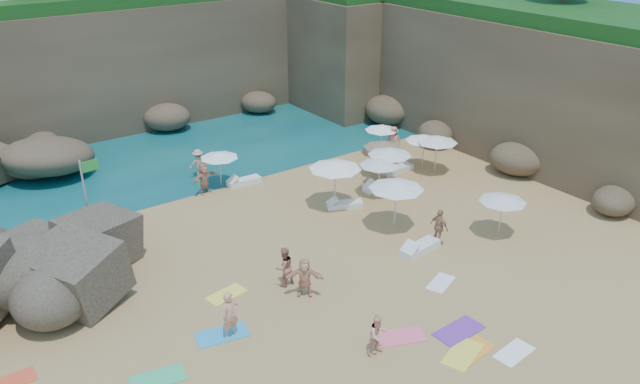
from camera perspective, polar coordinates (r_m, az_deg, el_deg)
ground at (r=26.22m, az=0.29°, el=-7.30°), size 120.00×120.00×0.00m
seawater at (r=51.60m, az=-19.90°, el=7.73°), size 120.00×120.00×0.00m
cliff_back at (r=46.57m, az=-16.37°, el=11.57°), size 44.00×8.00×8.00m
cliff_right at (r=42.42m, az=15.10°, el=10.48°), size 8.00×30.00×8.00m
cliff_corner at (r=49.41m, az=2.66°, el=13.26°), size 10.00×12.00×8.00m
rock_outcrop at (r=27.65m, az=-23.23°, el=-7.73°), size 8.49×6.49×3.32m
flag_pole at (r=28.56m, az=-20.45°, el=-0.04°), size 0.82×0.14×4.21m
parasol_0 at (r=32.24m, az=5.50°, el=2.71°), size 2.13×2.13×2.02m
parasol_1 at (r=33.71m, az=-9.21°, el=3.36°), size 2.04×2.04×1.93m
parasol_2 at (r=30.66m, az=1.38°, el=2.49°), size 2.63×2.63×2.49m
parasol_3 at (r=37.67m, az=5.67°, el=5.88°), size 2.03×2.03×1.92m
parasol_4 at (r=36.00m, az=9.51°, el=4.90°), size 2.15×2.15×2.03m
parasol_5 at (r=33.20m, az=6.40°, el=3.67°), size 2.34×2.34×2.21m
parasol_6 at (r=34.69m, az=5.76°, el=4.36°), size 2.15×2.15×2.03m
parasol_7 at (r=35.51m, az=10.66°, el=4.77°), size 2.30×2.30×2.18m
parasol_9 at (r=28.80m, az=7.00°, el=0.66°), size 2.58×2.58×2.44m
parasol_11 at (r=29.34m, az=16.39°, el=-0.56°), size 2.14×2.14×2.03m
lounger_0 at (r=34.34m, az=-6.97°, el=0.97°), size 1.90×0.71×0.29m
lounger_1 at (r=35.92m, az=7.12°, el=2.08°), size 1.93×0.67×0.30m
lounger_2 at (r=35.88m, az=1.02°, el=2.20°), size 1.59×1.29×0.24m
lounger_3 at (r=31.51m, az=2.26°, el=-1.15°), size 1.89×1.29×0.28m
lounger_4 at (r=33.62m, az=5.52°, el=0.51°), size 1.97×0.79×0.30m
lounger_5 at (r=27.95m, az=9.15°, el=-5.07°), size 2.13×0.93×0.32m
towel_4 at (r=22.50m, az=12.88°, el=-14.22°), size 1.93×1.40×0.03m
towel_5 at (r=25.96m, az=10.98°, el=-8.15°), size 1.61×1.20×0.03m
towel_6 at (r=23.48m, az=12.58°, el=-12.28°), size 1.91×1.00×0.03m
towel_7 at (r=23.17m, az=-26.50°, el=-15.29°), size 1.56×0.80×0.03m
towel_8 at (r=23.04m, az=-8.94°, el=-12.75°), size 2.01×1.31×0.03m
towel_9 at (r=22.87m, az=7.35°, el=-12.98°), size 1.97×1.48×0.03m
towel_10 at (r=22.70m, az=13.77°, el=-13.91°), size 1.72×0.99×0.03m
towel_11 at (r=21.69m, az=-14.63°, el=-16.16°), size 1.90×1.23×0.03m
towel_12 at (r=25.08m, az=-8.56°, el=-9.25°), size 1.66×1.02×0.03m
towel_13 at (r=23.00m, az=17.32°, el=-13.84°), size 1.58×0.90×0.03m
person_stand_0 at (r=22.38m, az=-8.22°, el=-11.10°), size 0.72×0.53×1.83m
person_stand_1 at (r=24.98m, az=-3.29°, el=-6.85°), size 0.86×0.69×1.69m
person_stand_2 at (r=35.37m, az=-11.07°, el=2.59°), size 1.09×0.54×1.63m
person_stand_3 at (r=28.40m, az=10.85°, el=-3.13°), size 0.47×1.01×1.68m
person_stand_4 at (r=37.78m, az=6.69°, el=4.59°), size 1.06×0.94×1.91m
person_stand_5 at (r=33.28m, az=-10.55°, el=1.24°), size 1.63×0.83×1.69m
person_lie_3 at (r=24.68m, az=-1.40°, el=-9.00°), size 2.17×2.19×0.43m
person_lie_5 at (r=21.92m, az=5.26°, el=-13.91°), size 0.84×1.54×0.56m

